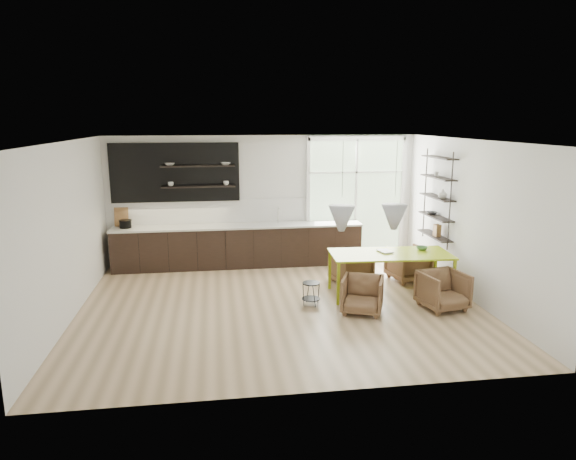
# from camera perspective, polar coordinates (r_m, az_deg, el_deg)

# --- Properties ---
(room) EXTENTS (7.02, 6.01, 2.91)m
(room) POSITION_cam_1_polar(r_m,az_deg,el_deg) (9.97, 1.66, 1.88)
(room) COLOR #CFAD87
(room) RESTS_ON ground
(kitchen_run) EXTENTS (5.54, 0.69, 2.75)m
(kitchen_run) POSITION_cam_1_polar(r_m,az_deg,el_deg) (11.57, -5.97, -1.10)
(kitchen_run) COLOR black
(kitchen_run) RESTS_ON ground
(right_shelving) EXTENTS (0.26, 1.22, 1.90)m
(right_shelving) POSITION_cam_1_polar(r_m,az_deg,el_deg) (10.83, 16.26, 3.25)
(right_shelving) COLOR black
(right_shelving) RESTS_ON ground
(dining_table) EXTENTS (2.27, 1.12, 0.81)m
(dining_table) POSITION_cam_1_polar(r_m,az_deg,el_deg) (9.74, 11.30, -2.85)
(dining_table) COLOR #9DB716
(dining_table) RESTS_ON ground
(armchair_back_left) EXTENTS (0.87, 0.88, 0.64)m
(armchair_back_left) POSITION_cam_1_polar(r_m,az_deg,el_deg) (10.43, 7.00, -4.17)
(armchair_back_left) COLOR brown
(armchair_back_left) RESTS_ON ground
(armchair_back_right) EXTENTS (0.87, 0.88, 0.68)m
(armchair_back_right) POSITION_cam_1_polar(r_m,az_deg,el_deg) (10.84, 13.21, -3.66)
(armchair_back_right) COLOR brown
(armchair_back_right) RESTS_ON ground
(armchair_front_left) EXTENTS (0.88, 0.89, 0.63)m
(armchair_front_left) POSITION_cam_1_polar(r_m,az_deg,el_deg) (8.92, 8.26, -7.13)
(armchair_front_left) COLOR brown
(armchair_front_left) RESTS_ON ground
(armchair_front_right) EXTENTS (0.84, 0.86, 0.67)m
(armchair_front_right) POSITION_cam_1_polar(r_m,az_deg,el_deg) (9.38, 16.85, -6.43)
(armchair_front_right) COLOR brown
(armchair_front_right) RESTS_ON ground
(wire_stool) EXTENTS (0.33, 0.33, 0.42)m
(wire_stool) POSITION_cam_1_polar(r_m,az_deg,el_deg) (9.19, 2.58, -6.73)
(wire_stool) COLOR black
(wire_stool) RESTS_ON ground
(table_book) EXTENTS (0.28, 0.34, 0.03)m
(table_book) POSITION_cam_1_polar(r_m,az_deg,el_deg) (9.73, 10.20, -2.41)
(table_book) COLOR white
(table_book) RESTS_ON dining_table
(table_bowl) EXTENTS (0.25, 0.25, 0.07)m
(table_bowl) POSITION_cam_1_polar(r_m,az_deg,el_deg) (10.10, 14.65, -1.97)
(table_bowl) COLOR #487643
(table_bowl) RESTS_ON dining_table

